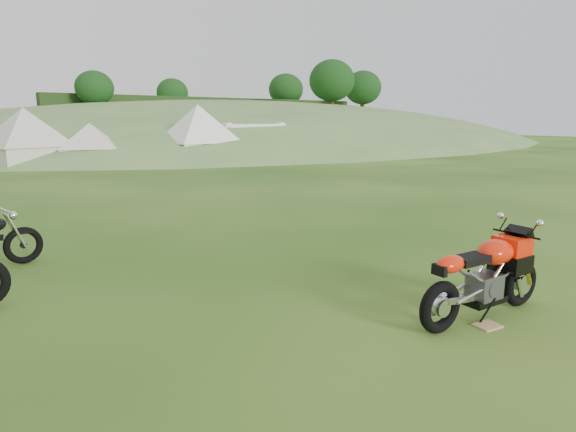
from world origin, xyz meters
TOP-DOWN VIEW (x-y plane):
  - ground at (0.00, 0.00)m, footprint 120.00×120.00m
  - hillside at (24.00, 40.00)m, footprint 80.00×64.00m
  - hedgerow at (24.00, 40.00)m, footprint 36.00×1.20m
  - sport_motorcycle at (1.21, -2.00)m, footprint 1.97×0.71m
  - plywood_board at (1.04, -2.17)m, footprint 0.31×0.27m
  - tent_left at (1.13, 21.11)m, footprint 3.71×3.71m
  - tent_mid at (3.84, 20.24)m, footprint 3.41×3.41m
  - tent_right at (8.92, 18.50)m, footprint 3.32×3.32m
  - caravan at (13.05, 19.42)m, footprint 4.45×2.72m

SIDE VIEW (x-z plane):
  - ground at x=0.00m, z-range 0.00..0.00m
  - hillside at x=24.00m, z-range -4.00..4.00m
  - hedgerow at x=24.00m, z-range -4.30..4.30m
  - plywood_board at x=1.04m, z-range 0.00..0.02m
  - sport_motorcycle at x=1.21m, z-range 0.00..1.15m
  - caravan at x=13.05m, z-range 0.00..1.94m
  - tent_mid at x=3.84m, z-range 0.00..2.23m
  - tent_left at x=1.13m, z-range 0.00..2.70m
  - tent_right at x=8.92m, z-range 0.00..2.81m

